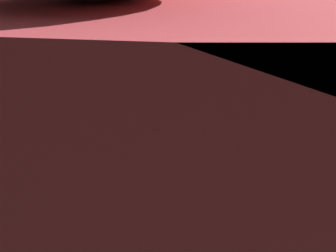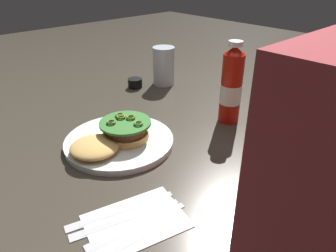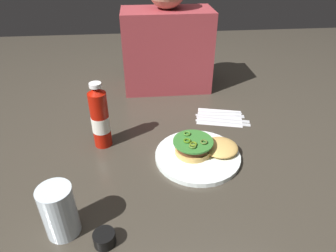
{
  "view_description": "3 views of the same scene",
  "coord_description": "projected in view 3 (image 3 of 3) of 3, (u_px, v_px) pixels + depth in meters",
  "views": [
    {
      "loc": [
        0.01,
        0.78,
        0.37
      ],
      "look_at": [
        0.1,
        0.17,
        0.08
      ],
      "focal_mm": 38.19,
      "sensor_mm": 36.0,
      "label": 1
    },
    {
      "loc": [
        0.49,
        0.61,
        0.41
      ],
      "look_at": [
        0.06,
        0.15,
        0.07
      ],
      "focal_mm": 33.25,
      "sensor_mm": 36.0,
      "label": 2
    },
    {
      "loc": [
        -0.04,
        -0.68,
        0.6
      ],
      "look_at": [
        0.04,
        0.12,
        0.08
      ],
      "focal_mm": 31.42,
      "sensor_mm": 36.0,
      "label": 3
    }
  ],
  "objects": [
    {
      "name": "condiment_cup",
      "position": [
        104.0,
        238.0,
        0.67
      ],
      "size": [
        0.05,
        0.05,
        0.03
      ],
      "primitive_type": "cylinder",
      "color": "black",
      "rests_on": "ground_plane"
    },
    {
      "name": "water_glass",
      "position": [
        59.0,
        211.0,
        0.67
      ],
      "size": [
        0.08,
        0.08,
        0.14
      ],
      "primitive_type": "cylinder",
      "color": "silver",
      "rests_on": "ground_plane"
    },
    {
      "name": "spoon_utensil",
      "position": [
        227.0,
        112.0,
        1.17
      ],
      "size": [
        0.17,
        0.04,
        0.0
      ],
      "color": "silver",
      "rests_on": "napkin"
    },
    {
      "name": "ground_plane",
      "position": [
        159.0,
        169.0,
        0.89
      ],
      "size": [
        3.0,
        3.0,
        0.0
      ],
      "primitive_type": "plane",
      "color": "#3B352C"
    },
    {
      "name": "ketchup_bottle",
      "position": [
        100.0,
        118.0,
        0.95
      ],
      "size": [
        0.06,
        0.06,
        0.23
      ],
      "color": "#AC1307",
      "rests_on": "ground_plane"
    },
    {
      "name": "diner_person",
      "position": [
        167.0,
        44.0,
        1.27
      ],
      "size": [
        0.38,
        0.2,
        0.5
      ],
      "color": "maroon",
      "rests_on": "ground_plane"
    },
    {
      "name": "burger_sandwich",
      "position": [
        203.0,
        147.0,
        0.93
      ],
      "size": [
        0.21,
        0.13,
        0.05
      ],
      "color": "tan",
      "rests_on": "dinner_plate"
    },
    {
      "name": "napkin",
      "position": [
        219.0,
        117.0,
        1.15
      ],
      "size": [
        0.2,
        0.16,
        0.0
      ],
      "primitive_type": "cube",
      "rotation": [
        0.0,
        0.0,
        -0.25
      ],
      "color": "silver",
      "rests_on": "ground_plane"
    },
    {
      "name": "steak_knife",
      "position": [
        226.0,
        119.0,
        1.13
      ],
      "size": [
        0.2,
        0.07,
        0.0
      ],
      "color": "silver",
      "rests_on": "napkin"
    },
    {
      "name": "fork_utensil",
      "position": [
        224.0,
        115.0,
        1.15
      ],
      "size": [
        0.19,
        0.05,
        0.0
      ],
      "color": "silver",
      "rests_on": "napkin"
    },
    {
      "name": "dinner_plate",
      "position": [
        198.0,
        156.0,
        0.93
      ],
      "size": [
        0.27,
        0.27,
        0.02
      ],
      "primitive_type": "cylinder",
      "color": "white",
      "rests_on": "ground_plane"
    },
    {
      "name": "butter_knife",
      "position": [
        226.0,
        122.0,
        1.11
      ],
      "size": [
        0.2,
        0.07,
        0.0
      ],
      "color": "silver",
      "rests_on": "napkin"
    }
  ]
}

